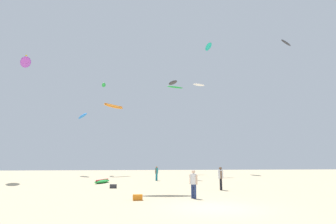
{
  "coord_description": "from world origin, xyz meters",
  "views": [
    {
      "loc": [
        -3.85,
        -13.51,
        2.2
      ],
      "look_at": [
        0.0,
        20.05,
        8.23
      ],
      "focal_mm": 29.69,
      "sensor_mm": 36.0,
      "label": 1
    }
  ],
  "objects_px": {
    "person_left": "(221,176)",
    "kite_aloft_3": "(208,47)",
    "gear_bag": "(113,186)",
    "kite_aloft_9": "(286,43)",
    "kite_aloft_2": "(26,62)",
    "kite_aloft_1": "(114,106)",
    "person_foreground": "(194,182)",
    "kite_aloft_6": "(83,116)",
    "person_midground": "(157,172)",
    "kite_aloft_8": "(173,83)",
    "kite_aloft_4": "(104,85)",
    "cooler_box": "(138,197)",
    "kite_aloft_7": "(199,85)",
    "kite_aloft_0": "(175,87)",
    "kite_grounded_near": "(102,181)"
  },
  "relations": [
    {
      "from": "person_left",
      "to": "kite_aloft_3",
      "type": "relative_size",
      "value": 0.4
    },
    {
      "from": "gear_bag",
      "to": "kite_aloft_9",
      "type": "height_order",
      "value": "kite_aloft_9"
    },
    {
      "from": "person_left",
      "to": "kite_aloft_2",
      "type": "distance_m",
      "value": 28.48
    },
    {
      "from": "kite_aloft_9",
      "to": "kite_aloft_1",
      "type": "bearing_deg",
      "value": 167.36
    },
    {
      "from": "person_foreground",
      "to": "person_left",
      "type": "bearing_deg",
      "value": -168.07
    },
    {
      "from": "kite_aloft_6",
      "to": "person_midground",
      "type": "bearing_deg",
      "value": -50.48
    },
    {
      "from": "kite_aloft_2",
      "to": "kite_aloft_8",
      "type": "relative_size",
      "value": 1.92
    },
    {
      "from": "kite_aloft_8",
      "to": "person_midground",
      "type": "bearing_deg",
      "value": -116.49
    },
    {
      "from": "kite_aloft_8",
      "to": "kite_aloft_9",
      "type": "height_order",
      "value": "kite_aloft_9"
    },
    {
      "from": "kite_aloft_3",
      "to": "kite_aloft_4",
      "type": "xyz_separation_m",
      "value": [
        -21.08,
        -4.42,
        -10.4
      ]
    },
    {
      "from": "cooler_box",
      "to": "kite_aloft_2",
      "type": "height_order",
      "value": "kite_aloft_2"
    },
    {
      "from": "kite_aloft_1",
      "to": "kite_aloft_8",
      "type": "xyz_separation_m",
      "value": [
        9.01,
        -8.32,
        2.06
      ]
    },
    {
      "from": "cooler_box",
      "to": "kite_aloft_7",
      "type": "relative_size",
      "value": 0.24
    },
    {
      "from": "kite_aloft_3",
      "to": "kite_aloft_9",
      "type": "distance_m",
      "value": 17.61
    },
    {
      "from": "person_midground",
      "to": "kite_aloft_1",
      "type": "distance_m",
      "value": 18.31
    },
    {
      "from": "person_midground",
      "to": "person_left",
      "type": "bearing_deg",
      "value": 141.35
    },
    {
      "from": "gear_bag",
      "to": "kite_aloft_9",
      "type": "relative_size",
      "value": 0.18
    },
    {
      "from": "kite_aloft_3",
      "to": "kite_aloft_7",
      "type": "height_order",
      "value": "kite_aloft_3"
    },
    {
      "from": "kite_aloft_1",
      "to": "person_foreground",
      "type": "bearing_deg",
      "value": -75.96
    },
    {
      "from": "kite_aloft_0",
      "to": "kite_aloft_3",
      "type": "xyz_separation_m",
      "value": [
        7.51,
        1.74,
        9.65
      ]
    },
    {
      "from": "gear_bag",
      "to": "kite_aloft_2",
      "type": "height_order",
      "value": "kite_aloft_2"
    },
    {
      "from": "kite_grounded_near",
      "to": "kite_aloft_7",
      "type": "distance_m",
      "value": 24.2
    },
    {
      "from": "gear_bag",
      "to": "kite_aloft_4",
      "type": "distance_m",
      "value": 30.68
    },
    {
      "from": "person_left",
      "to": "kite_aloft_3",
      "type": "height_order",
      "value": "kite_aloft_3"
    },
    {
      "from": "kite_aloft_0",
      "to": "cooler_box",
      "type": "bearing_deg",
      "value": -101.45
    },
    {
      "from": "kite_aloft_1",
      "to": "kite_aloft_4",
      "type": "bearing_deg",
      "value": 122.78
    },
    {
      "from": "kite_aloft_0",
      "to": "kite_aloft_4",
      "type": "relative_size",
      "value": 1.4
    },
    {
      "from": "person_midground",
      "to": "kite_aloft_0",
      "type": "distance_m",
      "value": 25.79
    },
    {
      "from": "gear_bag",
      "to": "kite_aloft_0",
      "type": "distance_m",
      "value": 34.35
    },
    {
      "from": "person_foreground",
      "to": "kite_aloft_1",
      "type": "distance_m",
      "value": 32.33
    },
    {
      "from": "cooler_box",
      "to": "kite_aloft_0",
      "type": "height_order",
      "value": "kite_aloft_0"
    },
    {
      "from": "kite_aloft_2",
      "to": "person_left",
      "type": "bearing_deg",
      "value": -33.46
    },
    {
      "from": "cooler_box",
      "to": "kite_aloft_6",
      "type": "height_order",
      "value": "kite_aloft_6"
    },
    {
      "from": "kite_aloft_0",
      "to": "kite_aloft_3",
      "type": "distance_m",
      "value": 12.35
    },
    {
      "from": "gear_bag",
      "to": "kite_aloft_3",
      "type": "relative_size",
      "value": 0.13
    },
    {
      "from": "person_midground",
      "to": "kite_grounded_near",
      "type": "distance_m",
      "value": 6.64
    },
    {
      "from": "person_foreground",
      "to": "gear_bag",
      "type": "bearing_deg",
      "value": -97.36
    },
    {
      "from": "person_left",
      "to": "kite_aloft_7",
      "type": "bearing_deg",
      "value": 89.67
    },
    {
      "from": "kite_aloft_1",
      "to": "kite_aloft_2",
      "type": "height_order",
      "value": "kite_aloft_2"
    },
    {
      "from": "kite_aloft_0",
      "to": "kite_aloft_2",
      "type": "distance_m",
      "value": 27.85
    },
    {
      "from": "person_foreground",
      "to": "cooler_box",
      "type": "relative_size",
      "value": 3.02
    },
    {
      "from": "cooler_box",
      "to": "kite_aloft_8",
      "type": "relative_size",
      "value": 0.23
    },
    {
      "from": "kite_aloft_2",
      "to": "kite_aloft_3",
      "type": "distance_m",
      "value": 36.8
    },
    {
      "from": "gear_bag",
      "to": "kite_aloft_1",
      "type": "height_order",
      "value": "kite_aloft_1"
    },
    {
      "from": "gear_bag",
      "to": "kite_aloft_6",
      "type": "relative_size",
      "value": 0.12
    },
    {
      "from": "kite_grounded_near",
      "to": "person_foreground",
      "type": "bearing_deg",
      "value": -61.96
    },
    {
      "from": "person_midground",
      "to": "kite_aloft_7",
      "type": "xyz_separation_m",
      "value": [
        7.75,
        10.67,
        13.81
      ]
    },
    {
      "from": "kite_aloft_4",
      "to": "person_foreground",
      "type": "bearing_deg",
      "value": -73.79
    },
    {
      "from": "kite_aloft_8",
      "to": "kite_aloft_2",
      "type": "bearing_deg",
      "value": -171.36
    },
    {
      "from": "kite_aloft_7",
      "to": "kite_aloft_0",
      "type": "bearing_deg",
      "value": 106.7
    }
  ]
}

